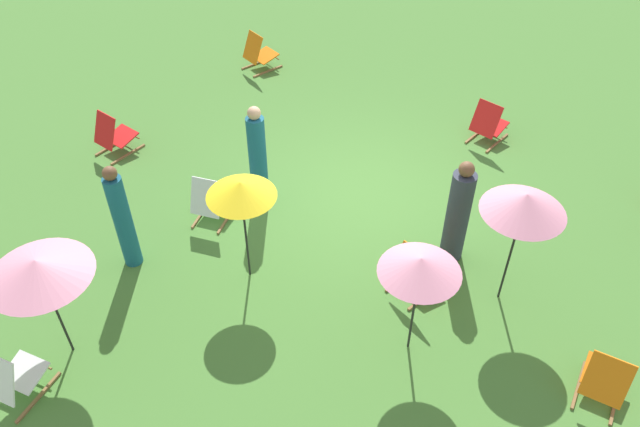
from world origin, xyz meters
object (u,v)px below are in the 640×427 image
at_px(deckchair_8, 605,379).
at_px(umbrella_0, 420,265).
at_px(deckchair_1, 211,201).
at_px(deckchair_9, 488,124).
at_px(deckchair_5, 259,53).
at_px(umbrella_2, 38,268).
at_px(deckchair_10, 12,378).
at_px(deckchair_6, 114,135).
at_px(person_0, 123,219).
at_px(person_2, 258,158).
at_px(umbrella_1, 241,190).
at_px(deckchair_7, 415,272).
at_px(umbrella_3, 525,203).
at_px(person_1, 458,214).

relative_size(deckchair_8, umbrella_0, 0.51).
relative_size(deckchair_1, deckchair_9, 1.04).
distance_m(deckchair_5, umbrella_2, 7.69).
xyz_separation_m(deckchair_9, umbrella_2, (2.51, 7.41, 1.17)).
distance_m(deckchair_8, deckchair_10, 7.00).
xyz_separation_m(deckchair_1, deckchair_6, (2.62, -0.36, 0.00)).
height_order(deckchair_6, umbrella_2, umbrella_2).
xyz_separation_m(person_0, person_2, (-0.66, -2.19, 0.00)).
relative_size(deckchair_5, umbrella_1, 0.50).
bearing_deg(deckchair_7, deckchair_9, -65.70).
height_order(deckchair_6, deckchair_8, same).
distance_m(umbrella_3, person_1, 1.36).
relative_size(deckchair_9, umbrella_0, 0.51).
height_order(deckchair_5, person_2, person_2).
bearing_deg(deckchair_9, person_0, 69.77).
height_order(umbrella_2, person_2, person_2).
xyz_separation_m(deckchair_5, deckchair_10, (-2.63, 7.94, 0.00)).
bearing_deg(umbrella_0, umbrella_2, 35.27).
bearing_deg(person_2, deckchair_5, -60.14).
distance_m(deckchair_5, deckchair_7, 6.86).
relative_size(umbrella_2, umbrella_3, 0.89).
bearing_deg(deckchair_8, deckchair_6, -6.59).
xyz_separation_m(deckchair_7, umbrella_3, (-1.05, -0.58, 1.36)).
relative_size(deckchair_7, umbrella_2, 0.51).
height_order(deckchair_1, person_2, person_2).
distance_m(deckchair_6, deckchair_8, 8.62).
bearing_deg(deckchair_8, deckchair_1, -3.62).
bearing_deg(person_0, person_1, -44.16).
relative_size(deckchair_9, umbrella_3, 0.44).
bearing_deg(deckchair_1, deckchair_5, -77.39).
height_order(deckchair_6, umbrella_1, umbrella_1).
xyz_separation_m(deckchair_7, umbrella_1, (2.10, 1.08, 1.23)).
relative_size(umbrella_1, person_0, 0.98).
bearing_deg(umbrella_2, umbrella_0, -144.73).
bearing_deg(person_2, umbrella_3, 174.37).
bearing_deg(deckchair_1, deckchair_8, 164.82).
bearing_deg(umbrella_3, deckchair_9, -63.74).
height_order(umbrella_3, person_1, umbrella_3).
xyz_separation_m(deckchair_6, deckchair_7, (-5.97, -0.11, 0.00)).
relative_size(deckchair_1, person_2, 0.49).
bearing_deg(deckchair_9, umbrella_3, 123.57).
height_order(umbrella_0, person_0, person_0).
distance_m(deckchair_8, umbrella_0, 2.60).
distance_m(deckchair_1, deckchair_5, 4.84).
bearing_deg(deckchair_1, deckchair_7, 170.78).
distance_m(umbrella_0, umbrella_2, 4.36).
xyz_separation_m(deckchair_8, deckchair_9, (3.29, -4.25, 0.00)).
height_order(deckchair_6, umbrella_3, umbrella_3).
distance_m(deckchair_1, umbrella_3, 4.72).
distance_m(deckchair_5, person_1, 6.52).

